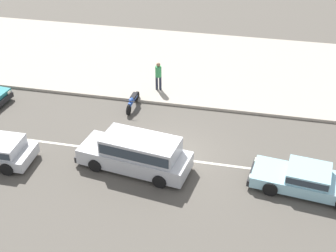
{
  "coord_description": "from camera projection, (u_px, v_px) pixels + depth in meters",
  "views": [
    {
      "loc": [
        3.57,
        -16.34,
        12.58
      ],
      "look_at": [
        -0.22,
        1.35,
        0.8
      ],
      "focal_mm": 50.0,
      "sensor_mm": 36.0,
      "label": 1
    }
  ],
  "objects": [
    {
      "name": "ground_plane",
      "position": [
        167.0,
        158.0,
        20.88
      ],
      "size": [
        160.0,
        160.0,
        0.0
      ],
      "primitive_type": "plane",
      "color": "#544F47"
    },
    {
      "name": "lane_centre_stripe",
      "position": [
        167.0,
        158.0,
        20.88
      ],
      "size": [
        50.4,
        0.14,
        0.01
      ],
      "primitive_type": "cube",
      "color": "silver",
      "rests_on": "ground"
    },
    {
      "name": "kerb_strip",
      "position": [
        199.0,
        65.0,
        28.62
      ],
      "size": [
        68.0,
        10.0,
        0.15
      ],
      "primitive_type": "cube",
      "color": "#ADA393",
      "rests_on": "ground"
    },
    {
      "name": "sedan_pale_blue_1",
      "position": [
        308.0,
        179.0,
        18.77
      ],
      "size": [
        4.78,
        2.22,
        1.06
      ],
      "color": "#93C6D6",
      "rests_on": "ground"
    },
    {
      "name": "minivan_silver_4",
      "position": [
        137.0,
        152.0,
        19.79
      ],
      "size": [
        5.08,
        2.41,
        1.56
      ],
      "color": "#B7BABF",
      "rests_on": "ground"
    },
    {
      "name": "motorcycle_0",
      "position": [
        133.0,
        101.0,
        24.28
      ],
      "size": [
        0.56,
        1.98,
        0.8
      ],
      "color": "black",
      "rests_on": "ground"
    },
    {
      "name": "pedestrian_near_clock",
      "position": [
        158.0,
        74.0,
        25.39
      ],
      "size": [
        0.34,
        0.34,
        1.61
      ],
      "color": "#232838",
      "rests_on": "kerb_strip"
    }
  ]
}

